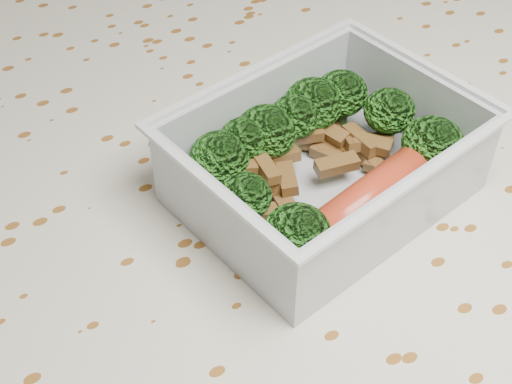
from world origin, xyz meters
TOP-DOWN VIEW (x-y plane):
  - dining_table at (0.00, 0.00)m, footprint 1.40×0.90m
  - tablecloth at (0.00, 0.00)m, footprint 1.46×0.96m
  - lunch_container at (0.05, 0.00)m, footprint 0.21×0.18m
  - broccoli_florets at (0.05, 0.02)m, footprint 0.17×0.14m
  - meat_pile at (0.05, 0.02)m, footprint 0.12×0.08m
  - sausage at (0.06, -0.03)m, footprint 0.16×0.06m

SIDE VIEW (x-z plane):
  - dining_table at x=0.00m, z-range 0.29..1.04m
  - tablecloth at x=0.00m, z-range 0.62..0.81m
  - meat_pile at x=0.05m, z-range 0.76..0.79m
  - lunch_container at x=0.05m, z-range 0.75..0.81m
  - sausage at x=0.06m, z-range 0.77..0.79m
  - broccoli_florets at x=0.05m, z-range 0.77..0.81m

